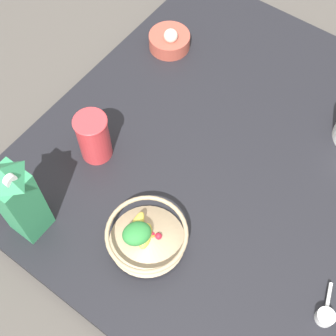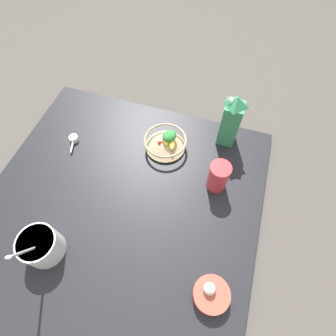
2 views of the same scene
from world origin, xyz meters
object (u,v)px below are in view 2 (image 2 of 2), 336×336
Objects in this scene: yogurt_tub at (41,246)px; drinking_cup at (218,176)px; milk_carton at (231,120)px; garlic_bowl at (211,294)px; fruit_bowl at (166,142)px.

yogurt_tub is 1.84× the size of drinking_cup.
drinking_cup is at bearing 1.69° from milk_carton.
drinking_cup is at bearing -170.49° from garlic_bowl.
yogurt_tub is (0.67, -0.50, -0.07)m from milk_carton.
drinking_cup reaches higher than fruit_bowl.
drinking_cup is (0.12, 0.25, 0.03)m from fruit_bowl.
fruit_bowl is 1.55× the size of garlic_bowl.
yogurt_tub reaches higher than garlic_bowl.
milk_carton is 2.15× the size of garlic_bowl.
drinking_cup reaches higher than garlic_bowl.
yogurt_tub reaches higher than drinking_cup.
garlic_bowl is at bearing 31.30° from fruit_bowl.
fruit_bowl is 1.35× the size of drinking_cup.
fruit_bowl is at bearing -115.26° from drinking_cup.
milk_carton reaches higher than drinking_cup.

